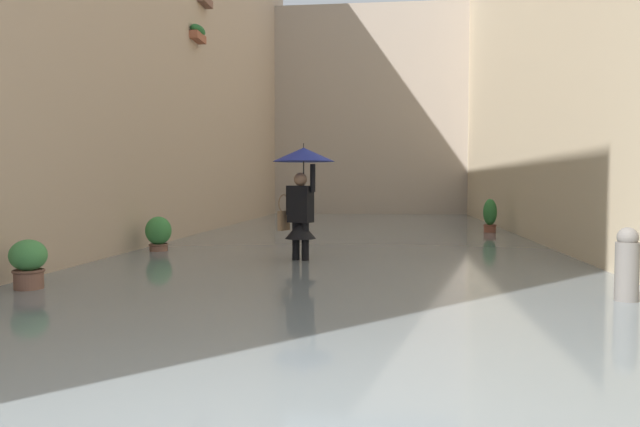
# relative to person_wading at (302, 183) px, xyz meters

# --- Properties ---
(ground_plane) EXTENTS (60.00, 60.00, 0.00)m
(ground_plane) POSITION_rel_person_wading_xyz_m (-0.58, -3.77, -1.41)
(ground_plane) COLOR slate
(flood_water) EXTENTS (8.49, 27.92, 0.18)m
(flood_water) POSITION_rel_person_wading_xyz_m (-0.58, -3.77, -1.32)
(flood_water) COLOR slate
(flood_water) RESTS_ON ground_plane
(building_facade_left) EXTENTS (2.04, 25.92, 10.11)m
(building_facade_left) POSITION_rel_person_wading_xyz_m (-5.33, -3.76, 3.64)
(building_facade_left) COLOR beige
(building_facade_left) RESTS_ON ground_plane
(building_facade_far) EXTENTS (11.29, 1.80, 8.53)m
(building_facade_far) POSITION_rel_person_wading_xyz_m (-0.58, -15.63, 2.85)
(building_facade_far) COLOR #A89989
(building_facade_far) RESTS_ON ground_plane
(person_wading) EXTENTS (0.99, 0.99, 2.05)m
(person_wading) POSITION_rel_person_wading_xyz_m (0.00, 0.00, 0.00)
(person_wading) COLOR black
(person_wading) RESTS_ON ground_plane
(potted_plant_mid_right) EXTENTS (0.42, 0.42, 0.76)m
(potted_plant_mid_right) POSITION_rel_person_wading_xyz_m (2.80, 2.97, -0.99)
(potted_plant_mid_right) COLOR brown
(potted_plant_mid_right) RESTS_ON ground_plane
(potted_plant_near_right) EXTENTS (0.47, 0.47, 0.81)m
(potted_plant_near_right) POSITION_rel_person_wading_xyz_m (2.80, -1.03, -0.95)
(potted_plant_near_right) COLOR brown
(potted_plant_near_right) RESTS_ON ground_plane
(potted_plant_far_left) EXTENTS (0.34, 0.34, 1.02)m
(potted_plant_far_left) POSITION_rel_person_wading_xyz_m (-3.89, -5.97, -0.88)
(potted_plant_far_left) COLOR brown
(potted_plant_far_left) RESTS_ON ground_plane
(mooring_bollard) EXTENTS (0.24, 0.24, 0.96)m
(mooring_bollard) POSITION_rel_person_wading_xyz_m (-3.87, 2.93, -0.93)
(mooring_bollard) COLOR slate
(mooring_bollard) RESTS_ON ground_plane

